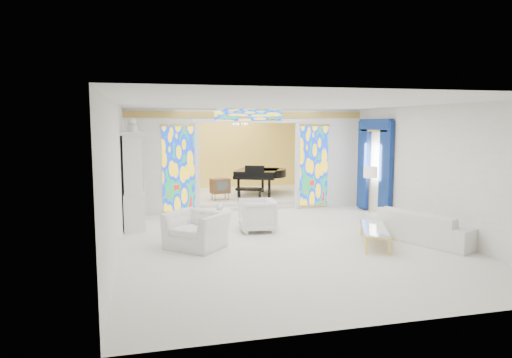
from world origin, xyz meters
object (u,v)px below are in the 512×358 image
object	(u,v)px
tv_console	(220,186)
armchair_right	(257,215)
china_cabinet	(134,180)
grand_piano	(261,174)
armchair_left	(197,230)
coffee_table	(374,229)
sofa	(423,226)

from	to	relation	value
tv_console	armchair_right	bearing A→B (deg)	-96.70
china_cabinet	grand_piano	bearing A→B (deg)	38.49
armchair_left	grand_piano	xyz separation A→B (m)	(2.84, 5.58, 0.50)
armchair_left	tv_console	bearing A→B (deg)	117.13
tv_console	armchair_left	bearing A→B (deg)	-116.32
grand_piano	armchair_left	bearing A→B (deg)	-92.83
coffee_table	grand_piano	distance (m)	6.36
armchair_right	sofa	distance (m)	3.77
china_cabinet	coffee_table	size ratio (longest dim) A/B	1.56
sofa	grand_piano	bearing A→B (deg)	-6.71
china_cabinet	armchair_right	bearing A→B (deg)	-23.09
armchair_left	coffee_table	world-z (taller)	armchair_left
grand_piano	tv_console	distance (m)	1.78
armchair_left	coffee_table	distance (m)	3.77
armchair_left	armchair_right	bearing A→B (deg)	77.11
armchair_left	tv_console	world-z (taller)	tv_console
armchair_right	coffee_table	world-z (taller)	armchair_right
sofa	coffee_table	world-z (taller)	sofa
china_cabinet	armchair_left	xyz separation A→B (m)	(1.27, -2.31, -0.80)
china_cabinet	sofa	size ratio (longest dim) A/B	1.16
grand_piano	armchair_right	bearing A→B (deg)	-81.63
china_cabinet	armchair_left	world-z (taller)	china_cabinet
sofa	grand_piano	size ratio (longest dim) A/B	0.88
china_cabinet	armchair_left	size ratio (longest dim) A/B	2.38
sofa	grand_piano	xyz separation A→B (m)	(-2.05, 6.26, 0.53)
armchair_right	coffee_table	size ratio (longest dim) A/B	0.49
armchair_right	tv_console	size ratio (longest dim) A/B	1.27
china_cabinet	grand_piano	distance (m)	5.26
china_cabinet	armchair_left	bearing A→B (deg)	-61.16
tv_console	china_cabinet	bearing A→B (deg)	-147.45
coffee_table	tv_console	world-z (taller)	tv_console
china_cabinet	coffee_table	bearing A→B (deg)	-31.09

